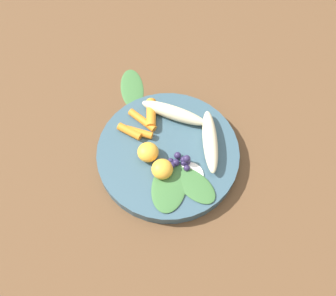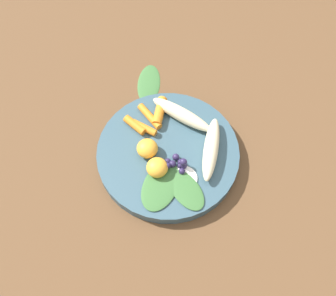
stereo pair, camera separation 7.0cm
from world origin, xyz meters
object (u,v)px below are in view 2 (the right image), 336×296
(orange_segment_near, at_px, (157,167))
(kale_leaf_stray, at_px, (149,83))
(bowl, at_px, (168,154))
(banana_peeled_left, at_px, (181,114))
(banana_peeled_right, at_px, (211,149))

(orange_segment_near, height_order, kale_leaf_stray, orange_segment_near)
(bowl, distance_m, banana_peeled_left, 0.08)
(banana_peeled_left, distance_m, banana_peeled_right, 0.09)
(bowl, relative_size, banana_peeled_right, 2.02)
(kale_leaf_stray, bearing_deg, bowl, -163.37)
(bowl, bearing_deg, banana_peeled_right, 137.64)
(banana_peeled_left, relative_size, banana_peeled_right, 1.00)
(banana_peeled_left, height_order, kale_leaf_stray, banana_peeled_left)
(bowl, height_order, banana_peeled_left, banana_peeled_left)
(bowl, xyz_separation_m, banana_peeled_right, (-0.06, 0.05, 0.03))
(banana_peeled_right, bearing_deg, banana_peeled_left, 45.34)
(orange_segment_near, bearing_deg, banana_peeled_right, 161.65)
(orange_segment_near, relative_size, kale_leaf_stray, 0.37)
(orange_segment_near, bearing_deg, banana_peeled_left, -151.57)
(banana_peeled_right, bearing_deg, bowl, 97.70)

